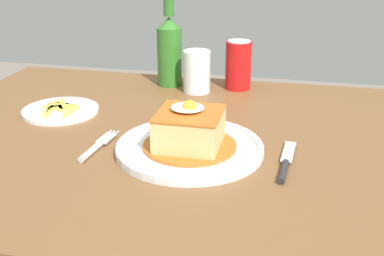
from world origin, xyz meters
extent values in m
cube|color=brown|center=(0.00, 0.00, 0.72)|extent=(1.17, 0.84, 0.04)
cylinder|color=brown|center=(-0.50, 0.34, 0.35)|extent=(0.07, 0.07, 0.70)
cylinder|color=white|center=(0.02, -0.06, 0.75)|extent=(0.27, 0.27, 0.01)
torus|color=white|center=(0.02, -0.06, 0.76)|extent=(0.27, 0.27, 0.01)
cylinder|color=#B75B1E|center=(0.02, -0.06, 0.76)|extent=(0.17, 0.17, 0.01)
cube|color=#DBB770|center=(0.02, -0.06, 0.79)|extent=(0.11, 0.12, 0.06)
cube|color=#B75B1E|center=(0.02, -0.06, 0.82)|extent=(0.12, 0.12, 0.00)
ellipsoid|color=white|center=(0.02, -0.06, 0.83)|extent=(0.06, 0.06, 0.01)
sphere|color=yellow|center=(0.02, -0.06, 0.83)|extent=(0.03, 0.03, 0.03)
cylinder|color=silver|center=(-0.15, -0.12, 0.75)|extent=(0.02, 0.08, 0.01)
cube|color=silver|center=(-0.15, -0.05, 0.75)|extent=(0.03, 0.05, 0.00)
cylinder|color=silver|center=(-0.14, -0.03, 0.75)|extent=(0.01, 0.03, 0.00)
cylinder|color=silver|center=(-0.14, -0.03, 0.75)|extent=(0.01, 0.03, 0.00)
cylinder|color=silver|center=(-0.15, -0.03, 0.75)|extent=(0.01, 0.03, 0.00)
cylinder|color=#262628|center=(0.20, -0.12, 0.75)|extent=(0.02, 0.08, 0.01)
cube|color=silver|center=(0.20, -0.04, 0.75)|extent=(0.03, 0.09, 0.00)
cylinder|color=red|center=(0.06, 0.34, 0.80)|extent=(0.07, 0.07, 0.12)
cylinder|color=silver|center=(0.06, 0.34, 0.87)|extent=(0.06, 0.06, 0.00)
cylinder|color=#2D6B23|center=(-0.12, 0.34, 0.82)|extent=(0.06, 0.06, 0.15)
cone|color=#2D6B23|center=(-0.12, 0.34, 0.90)|extent=(0.06, 0.06, 0.03)
cylinder|color=#2D6B23|center=(-0.12, 0.34, 0.96)|extent=(0.03, 0.03, 0.08)
cylinder|color=#3F2314|center=(-0.04, 0.29, 0.77)|extent=(0.06, 0.06, 0.06)
cylinder|color=silver|center=(-0.04, 0.29, 0.80)|extent=(0.07, 0.07, 0.10)
cylinder|color=white|center=(-0.31, 0.08, 0.75)|extent=(0.17, 0.17, 0.01)
cube|color=#EAC64C|center=(-0.31, 0.07, 0.76)|extent=(0.05, 0.03, 0.01)
cube|color=#EAC64C|center=(-0.33, 0.10, 0.76)|extent=(0.02, 0.05, 0.01)
cube|color=#EAC64C|center=(-0.31, 0.07, 0.76)|extent=(0.04, 0.05, 0.01)
cube|color=#EAC64C|center=(-0.30, 0.09, 0.76)|extent=(0.06, 0.02, 0.01)
cube|color=#EAC64C|center=(-0.27, 0.06, 0.76)|extent=(0.01, 0.06, 0.01)
cube|color=#EAC64C|center=(-0.31, 0.08, 0.76)|extent=(0.04, 0.05, 0.01)
cube|color=#EAC64C|center=(-0.32, 0.04, 0.76)|extent=(0.02, 0.06, 0.01)
cube|color=#EAC64C|center=(-0.32, 0.05, 0.76)|extent=(0.01, 0.05, 0.01)
cube|color=#EAC64C|center=(-0.31, 0.07, 0.76)|extent=(0.07, 0.02, 0.01)
camera|label=1|loc=(0.21, -0.88, 1.13)|focal=46.49mm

